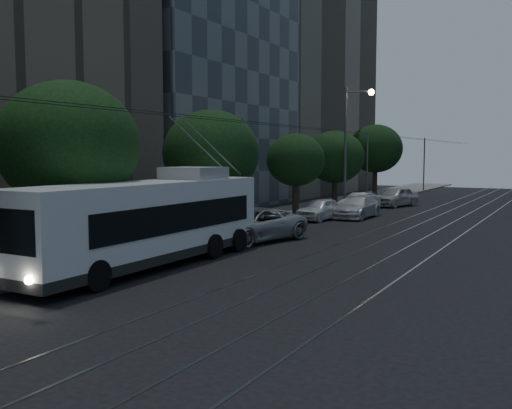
{
  "coord_description": "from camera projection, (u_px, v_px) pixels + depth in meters",
  "views": [
    {
      "loc": [
        9.72,
        -15.27,
        4.11
      ],
      "look_at": [
        -0.94,
        3.66,
        2.21
      ],
      "focal_mm": 40.0,
      "sensor_mm": 36.0,
      "label": 1
    }
  ],
  "objects": [
    {
      "name": "ground",
      "position": [
        226.0,
        283.0,
        18.36
      ],
      "size": [
        120.0,
        120.0,
        0.0
      ],
      "primitive_type": "plane",
      "color": "black",
      "rests_on": "ground"
    },
    {
      "name": "sidewalk",
      "position": [
        289.0,
        213.0,
        39.38
      ],
      "size": [
        5.0,
        90.0,
        0.15
      ],
      "primitive_type": "cube",
      "color": "slate",
      "rests_on": "ground"
    },
    {
      "name": "tram_rails",
      "position": [
        438.0,
        223.0,
        34.5
      ],
      "size": [
        4.52,
        90.0,
        0.02
      ],
      "color": "gray",
      "rests_on": "ground"
    },
    {
      "name": "overhead_wires",
      "position": [
        324.0,
        164.0,
        37.85
      ],
      "size": [
        2.23,
        90.0,
        6.0
      ],
      "color": "black",
      "rests_on": "ground"
    },
    {
      "name": "building_glass_mid",
      "position": [
        172.0,
        38.0,
        45.57
      ],
      "size": [
        14.4,
        18.4,
        26.8
      ],
      "color": "#3D434E",
      "rests_on": "ground"
    },
    {
      "name": "building_tan_far",
      "position": [
        284.0,
        33.0,
        62.59
      ],
      "size": [
        14.4,
        22.4,
        34.8
      ],
      "color": "gray",
      "rests_on": "ground"
    },
    {
      "name": "trolleybus",
      "position": [
        150.0,
        221.0,
        20.99
      ],
      "size": [
        2.68,
        12.17,
        5.63
      ],
      "rotation": [
        0.0,
        0.0,
        0.01
      ],
      "color": "silver",
      "rests_on": "ground"
    },
    {
      "name": "pickup_silver",
      "position": [
        252.0,
        225.0,
        26.99
      ],
      "size": [
        3.91,
        6.18,
        1.59
      ],
      "primitive_type": "imported",
      "rotation": [
        0.0,
        0.0,
        -0.24
      ],
      "color": "#AEB1B6",
      "rests_on": "ground"
    },
    {
      "name": "car_white_a",
      "position": [
        320.0,
        209.0,
        35.95
      ],
      "size": [
        2.14,
        4.26,
        1.39
      ],
      "primitive_type": "imported",
      "rotation": [
        0.0,
        0.0,
        -0.12
      ],
      "color": "white",
      "rests_on": "ground"
    },
    {
      "name": "car_white_b",
      "position": [
        357.0,
        207.0,
        37.18
      ],
      "size": [
        2.07,
        4.92,
        1.42
      ],
      "primitive_type": "imported",
      "rotation": [
        0.0,
        0.0,
        -0.02
      ],
      "color": "silver",
      "rests_on": "ground"
    },
    {
      "name": "car_white_c",
      "position": [
        359.0,
        202.0,
        41.75
      ],
      "size": [
        2.07,
        4.2,
        1.32
      ],
      "primitive_type": "imported",
      "rotation": [
        0.0,
        0.0,
        -0.17
      ],
      "color": "silver",
      "rests_on": "ground"
    },
    {
      "name": "car_white_d",
      "position": [
        396.0,
        197.0,
        45.33
      ],
      "size": [
        3.09,
        4.94,
        1.57
      ],
      "primitive_type": "imported",
      "rotation": [
        0.0,
        0.0,
        -0.29
      ],
      "color": "#BBBBBF",
      "rests_on": "ground"
    },
    {
      "name": "tree_1",
      "position": [
        68.0,
        145.0,
        21.38
      ],
      "size": [
        5.34,
        5.34,
        6.88
      ],
      "color": "#2E211A",
      "rests_on": "ground"
    },
    {
      "name": "tree_2",
      "position": [
        211.0,
        154.0,
        28.88
      ],
      "size": [
        4.91,
        4.91,
        6.39
      ],
      "color": "#2E211A",
      "rests_on": "ground"
    },
    {
      "name": "tree_3",
      "position": [
        296.0,
        160.0,
        37.62
      ],
      "size": [
        3.87,
        3.87,
        5.52
      ],
      "color": "#2E211A",
      "rests_on": "ground"
    },
    {
      "name": "tree_4",
      "position": [
        335.0,
        157.0,
        44.34
      ],
      "size": [
        4.54,
        4.54,
        5.99
      ],
      "color": "#2E211A",
      "rests_on": "ground"
    },
    {
      "name": "tree_5",
      "position": [
        375.0,
        149.0,
        53.07
      ],
      "size": [
        4.99,
        4.99,
        6.93
      ],
      "color": "#2E211A",
      "rests_on": "ground"
    },
    {
      "name": "streetlamp_far",
      "position": [
        351.0,
        136.0,
        41.63
      ],
      "size": [
        2.21,
        0.44,
        9.02
      ],
      "color": "#5E5D60",
      "rests_on": "ground"
    }
  ]
}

